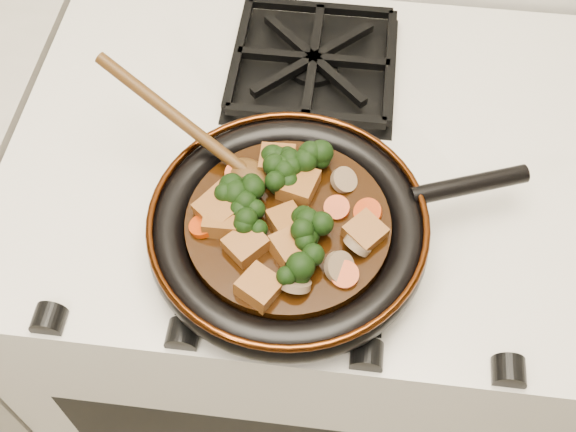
# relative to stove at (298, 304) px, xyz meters

# --- Properties ---
(stove) EXTENTS (0.76, 0.60, 0.90)m
(stove) POSITION_rel_stove_xyz_m (0.00, 0.00, 0.00)
(stove) COLOR beige
(stove) RESTS_ON ground
(burner_grate_front) EXTENTS (0.23, 0.23, 0.03)m
(burner_grate_front) POSITION_rel_stove_xyz_m (0.00, -0.14, 0.46)
(burner_grate_front) COLOR black
(burner_grate_front) RESTS_ON stove
(burner_grate_back) EXTENTS (0.23, 0.23, 0.03)m
(burner_grate_back) POSITION_rel_stove_xyz_m (0.00, 0.14, 0.46)
(burner_grate_back) COLOR black
(burner_grate_back) RESTS_ON stove
(skillet) EXTENTS (0.43, 0.32, 0.05)m
(skillet) POSITION_rel_stove_xyz_m (0.00, -0.15, 0.49)
(skillet) COLOR black
(skillet) RESTS_ON burner_grate_front
(braising_sauce) EXTENTS (0.23, 0.23, 0.02)m
(braising_sauce) POSITION_rel_stove_xyz_m (0.00, -0.15, 0.50)
(braising_sauce) COLOR black
(braising_sauce) RESTS_ON skillet
(tofu_cube_0) EXTENTS (0.06, 0.05, 0.03)m
(tofu_cube_0) POSITION_rel_stove_xyz_m (0.01, -0.19, 0.52)
(tofu_cube_0) COLOR brown
(tofu_cube_0) RESTS_ON braising_sauce
(tofu_cube_1) EXTENTS (0.05, 0.05, 0.03)m
(tofu_cube_1) POSITION_rel_stove_xyz_m (0.01, -0.11, 0.52)
(tofu_cube_1) COLOR brown
(tofu_cube_1) RESTS_ON braising_sauce
(tofu_cube_2) EXTENTS (0.05, 0.05, 0.02)m
(tofu_cube_2) POSITION_rel_stove_xyz_m (-0.00, -0.16, 0.52)
(tofu_cube_2) COLOR brown
(tofu_cube_2) RESTS_ON braising_sauce
(tofu_cube_3) EXTENTS (0.04, 0.04, 0.02)m
(tofu_cube_3) POSITION_rel_stove_xyz_m (-0.02, -0.08, 0.52)
(tofu_cube_3) COLOR brown
(tofu_cube_3) RESTS_ON braising_sauce
(tofu_cube_4) EXTENTS (0.05, 0.05, 0.02)m
(tofu_cube_4) POSITION_rel_stove_xyz_m (-0.08, -0.14, 0.52)
(tofu_cube_4) COLOR brown
(tofu_cube_4) RESTS_ON braising_sauce
(tofu_cube_5) EXTENTS (0.05, 0.05, 0.02)m
(tofu_cube_5) POSITION_rel_stove_xyz_m (0.09, -0.16, 0.52)
(tofu_cube_5) COLOR brown
(tofu_cube_5) RESTS_ON braising_sauce
(tofu_cube_6) EXTENTS (0.06, 0.06, 0.03)m
(tofu_cube_6) POSITION_rel_stove_xyz_m (-0.08, -0.15, 0.52)
(tofu_cube_6) COLOR brown
(tofu_cube_6) RESTS_ON braising_sauce
(tofu_cube_7) EXTENTS (0.05, 0.05, 0.03)m
(tofu_cube_7) POSITION_rel_stove_xyz_m (-0.02, -0.24, 0.52)
(tofu_cube_7) COLOR brown
(tofu_cube_7) RESTS_ON braising_sauce
(tofu_cube_8) EXTENTS (0.05, 0.05, 0.02)m
(tofu_cube_8) POSITION_rel_stove_xyz_m (-0.04, -0.19, 0.52)
(tofu_cube_8) COLOR brown
(tofu_cube_8) RESTS_ON braising_sauce
(tofu_cube_9) EXTENTS (0.04, 0.05, 0.03)m
(tofu_cube_9) POSITION_rel_stove_xyz_m (-0.07, -0.16, 0.52)
(tofu_cube_9) COLOR brown
(tofu_cube_9) RESTS_ON braising_sauce
(broccoli_floret_0) EXTENTS (0.08, 0.07, 0.06)m
(broccoli_floret_0) POSITION_rel_stove_xyz_m (0.02, -0.22, 0.52)
(broccoli_floret_0) COLOR black
(broccoli_floret_0) RESTS_ON braising_sauce
(broccoli_floret_1) EXTENTS (0.08, 0.08, 0.07)m
(broccoli_floret_1) POSITION_rel_stove_xyz_m (0.02, -0.07, 0.52)
(broccoli_floret_1) COLOR black
(broccoli_floret_1) RESTS_ON braising_sauce
(broccoli_floret_2) EXTENTS (0.07, 0.06, 0.06)m
(broccoli_floret_2) POSITION_rel_stove_xyz_m (-0.01, -0.09, 0.52)
(broccoli_floret_2) COLOR black
(broccoli_floret_2) RESTS_ON braising_sauce
(broccoli_floret_3) EXTENTS (0.08, 0.09, 0.07)m
(broccoli_floret_3) POSITION_rel_stove_xyz_m (-0.01, -0.11, 0.52)
(broccoli_floret_3) COLOR black
(broccoli_floret_3) RESTS_ON braising_sauce
(broccoli_floret_4) EXTENTS (0.08, 0.08, 0.06)m
(broccoli_floret_4) POSITION_rel_stove_xyz_m (-0.02, -0.08, 0.52)
(broccoli_floret_4) COLOR black
(broccoli_floret_4) RESTS_ON braising_sauce
(broccoli_floret_5) EXTENTS (0.06, 0.06, 0.06)m
(broccoli_floret_5) POSITION_rel_stove_xyz_m (-0.04, -0.17, 0.52)
(broccoli_floret_5) COLOR black
(broccoli_floret_5) RESTS_ON braising_sauce
(broccoli_floret_6) EXTENTS (0.07, 0.08, 0.07)m
(broccoli_floret_6) POSITION_rel_stove_xyz_m (-0.05, -0.13, 0.52)
(broccoli_floret_6) COLOR black
(broccoli_floret_6) RESTS_ON braising_sauce
(broccoli_floret_7) EXTENTS (0.08, 0.09, 0.06)m
(broccoli_floret_7) POSITION_rel_stove_xyz_m (-0.07, -0.13, 0.52)
(broccoli_floret_7) COLOR black
(broccoli_floret_7) RESTS_ON braising_sauce
(broccoli_floret_8) EXTENTS (0.06, 0.07, 0.07)m
(broccoli_floret_8) POSITION_rel_stove_xyz_m (0.02, -0.17, 0.52)
(broccoli_floret_8) COLOR black
(broccoli_floret_8) RESTS_ON braising_sauce
(broccoli_floret_9) EXTENTS (0.08, 0.08, 0.05)m
(broccoli_floret_9) POSITION_rel_stove_xyz_m (0.03, -0.18, 0.52)
(broccoli_floret_9) COLOR black
(broccoli_floret_9) RESTS_ON braising_sauce
(carrot_coin_0) EXTENTS (0.03, 0.03, 0.01)m
(carrot_coin_0) POSITION_rel_stove_xyz_m (0.07, -0.22, 0.51)
(carrot_coin_0) COLOR #A82C04
(carrot_coin_0) RESTS_ON braising_sauce
(carrot_coin_1) EXTENTS (0.03, 0.03, 0.02)m
(carrot_coin_1) POSITION_rel_stove_xyz_m (0.05, -0.13, 0.51)
(carrot_coin_1) COLOR #A82C04
(carrot_coin_1) RESTS_ON braising_sauce
(carrot_coin_2) EXTENTS (0.04, 0.03, 0.03)m
(carrot_coin_2) POSITION_rel_stove_xyz_m (0.09, -0.13, 0.51)
(carrot_coin_2) COLOR #A82C04
(carrot_coin_2) RESTS_ON braising_sauce
(carrot_coin_3) EXTENTS (0.03, 0.03, 0.02)m
(carrot_coin_3) POSITION_rel_stove_xyz_m (-0.09, -0.17, 0.51)
(carrot_coin_3) COLOR #A82C04
(carrot_coin_3) RESTS_ON braising_sauce
(carrot_coin_4) EXTENTS (0.03, 0.03, 0.02)m
(carrot_coin_4) POSITION_rel_stove_xyz_m (-0.07, -0.10, 0.51)
(carrot_coin_4) COLOR #A82C04
(carrot_coin_4) RESTS_ON braising_sauce
(mushroom_slice_0) EXTENTS (0.04, 0.04, 0.03)m
(mushroom_slice_0) POSITION_rel_stove_xyz_m (0.08, -0.18, 0.52)
(mushroom_slice_0) COLOR brown
(mushroom_slice_0) RESTS_ON braising_sauce
(mushroom_slice_1) EXTENTS (0.04, 0.04, 0.02)m
(mushroom_slice_1) POSITION_rel_stove_xyz_m (0.06, -0.09, 0.52)
(mushroom_slice_1) COLOR brown
(mushroom_slice_1) RESTS_ON braising_sauce
(mushroom_slice_2) EXTENTS (0.04, 0.05, 0.03)m
(mushroom_slice_2) POSITION_rel_stove_xyz_m (0.06, -0.21, 0.52)
(mushroom_slice_2) COLOR brown
(mushroom_slice_2) RESTS_ON braising_sauce
(mushroom_slice_3) EXTENTS (0.04, 0.03, 0.03)m
(mushroom_slice_3) POSITION_rel_stove_xyz_m (0.02, -0.23, 0.52)
(mushroom_slice_3) COLOR brown
(mushroom_slice_3) RESTS_ON braising_sauce
(wooden_spoon) EXTENTS (0.14, 0.09, 0.22)m
(wooden_spoon) POSITION_rel_stove_xyz_m (-0.10, -0.07, 0.53)
(wooden_spoon) COLOR #40260D
(wooden_spoon) RESTS_ON braising_sauce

